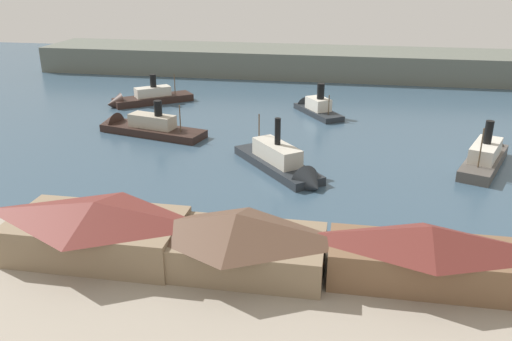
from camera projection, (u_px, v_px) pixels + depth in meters
name	position (u px, v px, depth m)	size (l,w,h in m)	color
ground_plane	(262.00, 235.00, 70.77)	(320.00, 320.00, 0.00)	#385166
quay_promenade	(223.00, 338.00, 50.39)	(110.00, 36.00, 1.20)	#9E9384
seawall_edge	(257.00, 245.00, 67.29)	(110.00, 0.80, 1.00)	gray
ferry_shed_east_terminal	(97.00, 228.00, 62.70)	(20.43, 11.12, 6.72)	#847056
ferry_shed_customs_shed	(237.00, 240.00, 59.93)	(20.11, 10.54, 6.66)	#847056
ferry_shed_west_terminal	(428.00, 254.00, 56.96)	(21.47, 8.21, 6.75)	brown
ferry_mid_harbor	(285.00, 165.00, 90.86)	(18.90, 21.39, 11.08)	#23282D
ferry_approaching_east	(486.00, 155.00, 94.98)	(12.27, 21.11, 10.03)	#514C47
ferry_near_quay	(314.00, 107.00, 127.64)	(13.37, 16.85, 9.23)	#23282D
ferry_approaching_west	(140.00, 127.00, 112.78)	(25.62, 11.88, 9.45)	black
ferry_departing_north	(144.00, 99.00, 135.66)	(20.48, 17.67, 9.02)	black
far_headland	(319.00, 62.00, 170.17)	(180.00, 24.00, 8.00)	#60665B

